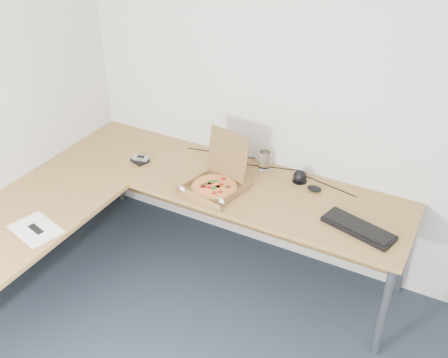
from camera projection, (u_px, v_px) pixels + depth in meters
The scene contains 11 objects.
room_shell at pixel (170, 272), 2.02m from camera, with size 3.50×3.50×2.50m, color silver, non-canonical shape.
desk at pixel (150, 202), 3.37m from camera, with size 2.50×2.20×0.73m.
pizza_box at pixel (216, 184), 3.43m from camera, with size 0.33×0.38×0.34m.
drinking_glass at pixel (264, 160), 3.63m from camera, with size 0.08×0.08×0.13m, color white.
keyboard at pixel (358, 228), 3.07m from camera, with size 0.43×0.15×0.03m, color black.
mouse at pixel (314, 189), 3.42m from camera, with size 0.10×0.06×0.03m, color black.
wallet at pixel (140, 161), 3.74m from camera, with size 0.11×0.09×0.02m, color black.
phone at pixel (141, 158), 3.73m from camera, with size 0.11×0.06×0.02m, color #B2B5BA.
paper_sheet at pixel (36, 229), 3.09m from camera, with size 0.31×0.22×0.00m, color white.
dome_speaker at pixel (300, 176), 3.50m from camera, with size 0.10×0.10×0.09m, color black.
cable_bundle at pixel (265, 167), 3.68m from camera, with size 0.63×0.04×0.01m, color black, non-canonical shape.
Camera 1 is at (0.90, -1.23, 2.64)m, focal length 42.03 mm.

